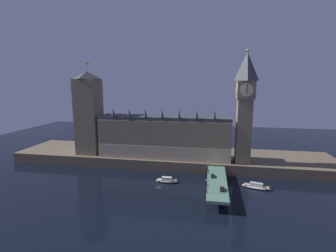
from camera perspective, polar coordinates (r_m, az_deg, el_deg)
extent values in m
plane|color=black|center=(141.18, -2.23, -13.25)|extent=(400.00, 400.00, 0.00)
cube|color=brown|center=(176.01, 0.53, -7.34)|extent=(220.00, 42.00, 6.80)
cube|color=#7F7056|center=(162.59, -0.90, -2.94)|extent=(86.47, 16.58, 25.24)
cube|color=tan|center=(156.63, -1.49, -6.49)|extent=(86.47, 0.20, 9.09)
cube|color=#383D42|center=(160.12, -0.92, 1.89)|extent=(86.47, 15.26, 2.40)
cone|color=#383D42|center=(162.42, -12.73, 3.18)|extent=(2.40, 2.40, 5.55)
cone|color=#383D42|center=(158.53, -9.12, 3.14)|extent=(2.40, 2.40, 5.55)
cone|color=#383D42|center=(155.30, -5.35, 3.08)|extent=(2.40, 2.40, 5.55)
cone|color=#383D42|center=(152.76, -1.43, 3.01)|extent=(2.40, 2.40, 5.55)
cone|color=#383D42|center=(150.96, 2.59, 2.92)|extent=(2.40, 2.40, 5.55)
cone|color=#383D42|center=(149.92, 6.69, 2.82)|extent=(2.40, 2.40, 5.55)
cone|color=#383D42|center=(149.65, 10.83, 2.70)|extent=(2.40, 2.40, 5.55)
cube|color=#7F7056|center=(156.56, 17.27, -1.20)|extent=(8.72, 8.72, 39.61)
cube|color=#7F7056|center=(153.96, 17.75, 8.06)|extent=(10.29, 10.29, 10.85)
cylinder|color=beige|center=(148.74, 18.01, 8.00)|extent=(7.20, 0.25, 7.20)
cylinder|color=beige|center=(159.19, 17.51, 8.11)|extent=(7.20, 0.25, 7.20)
cylinder|color=beige|center=(154.72, 19.70, 7.96)|extent=(0.25, 7.20, 7.20)
cylinder|color=beige|center=(153.38, 15.78, 8.15)|extent=(0.25, 7.20, 7.20)
cube|color=black|center=(148.54, 18.03, 8.21)|extent=(0.36, 0.10, 5.40)
pyramid|color=#383D42|center=(154.28, 18.02, 13.17)|extent=(10.29, 10.29, 16.65)
sphere|color=gold|center=(155.16, 18.20, 16.53)|extent=(1.60, 1.60, 1.60)
cube|color=#7F7056|center=(178.65, -18.02, 2.07)|extent=(15.17, 15.17, 51.87)
pyramid|color=#383D42|center=(177.33, -18.51, 11.23)|extent=(15.47, 15.47, 5.14)
cylinder|color=#99999E|center=(177.61, -18.61, 13.02)|extent=(0.24, 0.24, 6.00)
cube|color=gold|center=(177.24, -18.33, 13.73)|extent=(2.00, 0.08, 1.20)
cube|color=slate|center=(131.77, 11.39, -12.78)|extent=(10.05, 46.00, 1.40)
cube|color=brown|center=(122.44, 11.44, -16.09)|extent=(8.54, 3.20, 4.39)
cube|color=brown|center=(132.90, 11.35, -13.93)|extent=(8.54, 3.20, 4.39)
cube|color=brown|center=(143.51, 11.27, -12.10)|extent=(8.54, 3.20, 4.39)
cube|color=black|center=(136.20, 10.42, -11.42)|extent=(1.72, 4.70, 0.75)
cube|color=black|center=(135.99, 10.43, -11.18)|extent=(1.41, 2.12, 0.45)
cylinder|color=black|center=(137.64, 10.07, -11.28)|extent=(0.22, 0.64, 0.64)
cylinder|color=black|center=(137.66, 10.76, -11.30)|extent=(0.22, 0.64, 0.64)
cylinder|color=black|center=(134.92, 10.06, -11.72)|extent=(0.22, 0.64, 0.64)
cylinder|color=black|center=(134.94, 10.77, -11.74)|extent=(0.22, 0.64, 0.64)
cube|color=black|center=(121.30, 12.58, -14.23)|extent=(1.99, 4.69, 0.76)
cube|color=black|center=(121.06, 12.59, -13.97)|extent=(1.63, 2.11, 0.45)
cylinder|color=black|center=(120.12, 13.07, -14.62)|extent=(0.22, 0.64, 0.64)
cylinder|color=black|center=(120.03, 12.14, -14.60)|extent=(0.22, 0.64, 0.64)
cylinder|color=black|center=(122.77, 13.00, -14.06)|extent=(0.22, 0.64, 0.64)
cylinder|color=black|center=(122.68, 12.09, -14.04)|extent=(0.22, 0.64, 0.64)
cylinder|color=black|center=(123.42, 9.37, -13.75)|extent=(0.28, 0.28, 0.83)
cylinder|color=black|center=(123.12, 9.38, -13.43)|extent=(0.38, 0.38, 0.69)
sphere|color=tan|center=(122.94, 9.38, -13.23)|extent=(0.23, 0.23, 0.23)
cylinder|color=black|center=(140.32, 9.50, -10.80)|extent=(0.28, 0.28, 0.83)
cylinder|color=black|center=(140.05, 9.51, -10.51)|extent=(0.38, 0.38, 0.69)
sphere|color=tan|center=(139.90, 9.51, -10.34)|extent=(0.22, 0.22, 0.22)
cylinder|color=#2D3333|center=(117.84, 9.11, -15.01)|extent=(0.56, 0.56, 0.50)
cylinder|color=#2D3333|center=(116.68, 9.15, -13.75)|extent=(0.18, 0.18, 5.18)
sphere|color=#F9E5A3|center=(115.47, 9.19, -12.32)|extent=(0.60, 0.60, 0.60)
sphere|color=#F9E5A3|center=(115.61, 8.96, -12.47)|extent=(0.44, 0.44, 0.44)
sphere|color=#F9E5A3|center=(115.60, 9.41, -12.49)|extent=(0.44, 0.44, 0.44)
cylinder|color=#2D3333|center=(145.12, 9.37, -10.16)|extent=(0.56, 0.56, 0.50)
cylinder|color=#2D3333|center=(144.28, 9.40, -9.22)|extent=(0.18, 0.18, 4.56)
sphere|color=#F9E5A3|center=(143.39, 9.43, -8.15)|extent=(0.60, 0.60, 0.60)
sphere|color=#F9E5A3|center=(143.50, 9.24, -8.28)|extent=(0.44, 0.44, 0.44)
sphere|color=#F9E5A3|center=(143.49, 9.61, -8.29)|extent=(0.44, 0.44, 0.44)
ellipsoid|color=#B2A893|center=(141.77, -0.29, -12.80)|extent=(12.64, 3.89, 1.58)
cube|color=tan|center=(141.50, -0.29, -12.53)|extent=(11.12, 3.13, 0.24)
cube|color=silver|center=(141.16, -0.29, -12.19)|extent=(5.70, 2.38, 1.58)
ellipsoid|color=white|center=(142.35, 19.96, -13.32)|extent=(15.21, 7.38, 1.58)
cube|color=tan|center=(142.08, 19.98, -13.05)|extent=(13.31, 6.19, 0.24)
cube|color=#B7B2A8|center=(141.74, 20.00, -12.71)|extent=(7.01, 3.96, 1.58)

